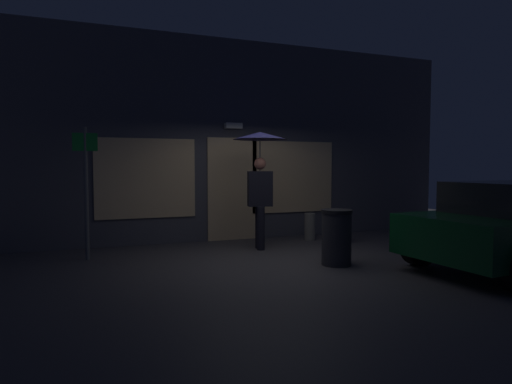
{
  "coord_description": "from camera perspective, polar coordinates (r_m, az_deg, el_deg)",
  "views": [
    {
      "loc": [
        -2.89,
        -6.79,
        1.59
      ],
      "look_at": [
        0.08,
        0.97,
        1.1
      ],
      "focal_mm": 30.68,
      "sensor_mm": 36.0,
      "label": 1
    }
  ],
  "objects": [
    {
      "name": "street_sign_post",
      "position": [
        7.9,
        -21.3,
        0.89
      ],
      "size": [
        0.4,
        0.07,
        2.25
      ],
      "color": "#595B60",
      "rests_on": "ground"
    },
    {
      "name": "ground_plane",
      "position": [
        7.55,
        2.08,
        -8.8
      ],
      "size": [
        18.0,
        18.0,
        0.0
      ],
      "primitive_type": "plane",
      "color": "#423F44"
    },
    {
      "name": "sidewalk_bollard_2",
      "position": [
        9.34,
        11.53,
        -4.63
      ],
      "size": [
        0.2,
        0.2,
        0.61
      ],
      "primitive_type": "cylinder",
      "color": "slate",
      "rests_on": "ground"
    },
    {
      "name": "person_with_umbrella",
      "position": [
        8.34,
        0.52,
        3.67
      ],
      "size": [
        1.04,
        1.04,
        2.24
      ],
      "rotation": [
        0.0,
        0.0,
        2.94
      ],
      "color": "black",
      "rests_on": "ground"
    },
    {
      "name": "building_facade",
      "position": [
        9.59,
        -3.43,
        6.58
      ],
      "size": [
        10.73,
        0.48,
        4.3
      ],
      "color": "#4C4C56",
      "rests_on": "ground"
    },
    {
      "name": "trash_bin",
      "position": [
        7.19,
        10.46,
        -5.81
      ],
      "size": [
        0.5,
        0.5,
        0.9
      ],
      "color": "#2D2D33",
      "rests_on": "ground"
    },
    {
      "name": "sidewalk_bollard",
      "position": [
        9.53,
        7.04,
        -4.51
      ],
      "size": [
        0.23,
        0.23,
        0.58
      ],
      "primitive_type": "cylinder",
      "color": "slate",
      "rests_on": "ground"
    }
  ]
}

